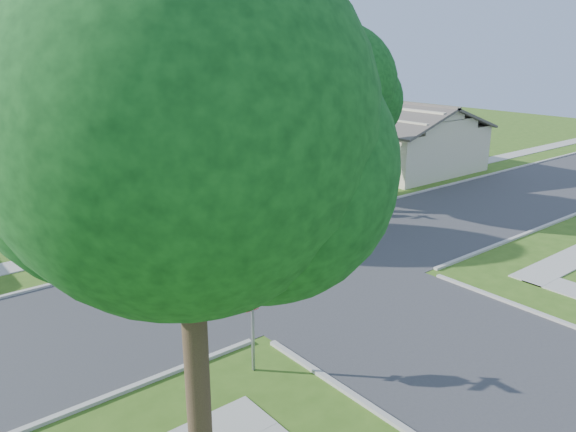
# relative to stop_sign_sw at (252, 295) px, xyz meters

# --- Properties ---
(ground) EXTENTS (100.00, 100.00, 0.00)m
(ground) POSITION_rel_stop_sign_sw_xyz_m (4.70, 4.70, -2.03)
(ground) COLOR #375B19
(ground) RESTS_ON ground
(road_ns) EXTENTS (7.00, 100.00, 0.02)m
(road_ns) POSITION_rel_stop_sign_sw_xyz_m (4.70, 4.70, -2.03)
(road_ns) COLOR #333335
(road_ns) RESTS_ON ground
(sidewalk_ne) EXTENTS (1.20, 40.00, 0.04)m
(sidewalk_ne) POSITION_rel_stop_sign_sw_xyz_m (10.80, 30.70, -2.01)
(sidewalk_ne) COLOR #9E9B91
(sidewalk_ne) RESTS_ON ground
(driveway) EXTENTS (8.80, 3.60, 0.05)m
(driveway) POSITION_rel_stop_sign_sw_xyz_m (12.60, 11.80, -2.01)
(driveway) COLOR #9E9B91
(driveway) RESTS_ON ground
(stop_sign_sw) EXTENTS (1.05, 0.80, 2.98)m
(stop_sign_sw) POSITION_rel_stop_sign_sw_xyz_m (0.00, 0.00, 0.00)
(stop_sign_sw) COLOR gray
(stop_sign_sw) RESTS_ON ground
(stop_sign_ne) EXTENTS (1.05, 0.80, 2.98)m
(stop_sign_ne) POSITION_rel_stop_sign_sw_xyz_m (9.40, 9.40, 0.00)
(stop_sign_ne) COLOR gray
(stop_sign_ne) RESTS_ON ground
(tree_e_near) EXTENTS (4.97, 4.80, 8.28)m
(tree_e_near) POSITION_rel_stop_sign_sw_xyz_m (9.45, 13.71, 3.61)
(tree_e_near) COLOR #38281C
(tree_e_near) RESTS_ON ground
(tree_e_mid) EXTENTS (5.59, 5.40, 9.21)m
(tree_e_mid) POSITION_rel_stop_sign_sw_xyz_m (9.46, 25.71, 4.22)
(tree_e_mid) COLOR #38281C
(tree_e_mid) RESTS_ON ground
(tree_e_far) EXTENTS (5.17, 5.00, 8.72)m
(tree_e_far) POSITION_rel_stop_sign_sw_xyz_m (9.45, 38.71, 3.95)
(tree_e_far) COLOR #38281C
(tree_e_far) RESTS_ON ground
(tree_w_near) EXTENTS (5.38, 5.20, 8.97)m
(tree_w_near) POSITION_rel_stop_sign_sw_xyz_m (0.06, 13.71, 4.08)
(tree_w_near) COLOR #38281C
(tree_w_near) RESTS_ON ground
(tree_sw_corner) EXTENTS (6.21, 6.00, 9.55)m
(tree_sw_corner) POSITION_rel_stop_sign_sw_xyz_m (-2.74, -2.29, 4.23)
(tree_sw_corner) COLOR #38281C
(tree_sw_corner) RESTS_ON ground
(tree_ne_corner) EXTENTS (5.80, 5.60, 8.66)m
(tree_ne_corner) POSITION_rel_stop_sign_sw_xyz_m (11.06, 8.91, 3.56)
(tree_ne_corner) COLOR #38281C
(tree_ne_corner) RESTS_ON ground
(house_ne_near) EXTENTS (8.42, 13.60, 4.23)m
(house_ne_near) POSITION_rel_stop_sign_sw_xyz_m (20.69, 15.70, -0.51)
(house_ne_near) COLOR beige
(house_ne_near) RESTS_ON ground
(house_ne_far) EXTENTS (8.42, 13.60, 4.23)m
(house_ne_far) POSITION_rel_stop_sign_sw_xyz_m (20.69, 33.70, -0.51)
(house_ne_far) COLOR beige
(house_ne_far) RESTS_ON ground
(car_driveway) EXTENTS (3.96, 1.53, 1.29)m
(car_driveway) POSITION_rel_stop_sign_sw_xyz_m (10.70, 10.20, -1.39)
(car_driveway) COLOR maroon
(car_driveway) RESTS_ON ground
(car_curb_east) EXTENTS (2.01, 4.29, 1.42)m
(car_curb_east) POSITION_rel_stop_sign_sw_xyz_m (5.92, 28.48, -1.32)
(car_curb_east) COLOR black
(car_curb_east) RESTS_ON ground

